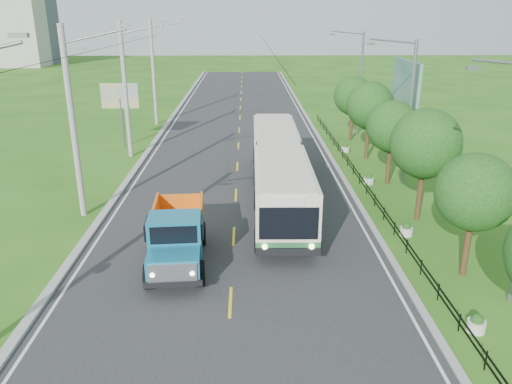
{
  "coord_description": "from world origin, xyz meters",
  "views": [
    {
      "loc": [
        0.65,
        -16.57,
        10.43
      ],
      "look_at": [
        1.13,
        7.23,
        1.9
      ],
      "focal_mm": 35.0,
      "sensor_mm": 36.0,
      "label": 1
    }
  ],
  "objects_px": {
    "planter_near": "(406,230)",
    "pole_mid": "(126,90)",
    "tree_fifth": "(370,108)",
    "planter_far": "(345,148)",
    "pole_near": "(73,123)",
    "tree_fourth": "(392,129)",
    "streetlight_mid": "(407,108)",
    "tree_second": "(474,195)",
    "billboard_left": "(120,100)",
    "streetlight_far": "(359,80)",
    "bus": "(278,166)",
    "dump_truck": "(177,232)",
    "planter_front": "(476,324)",
    "pole_far": "(154,72)",
    "tree_third": "(425,147)",
    "planter_mid": "(369,179)",
    "tree_back": "(353,98)",
    "billboard_right": "(405,88)"
  },
  "relations": [
    {
      "from": "bus",
      "to": "tree_fourth",
      "type": "bearing_deg",
      "value": 21.26
    },
    {
      "from": "pole_far",
      "to": "tree_back",
      "type": "relative_size",
      "value": 1.82
    },
    {
      "from": "bus",
      "to": "streetlight_far",
      "type": "bearing_deg",
      "value": 64.65
    },
    {
      "from": "streetlight_mid",
      "to": "streetlight_far",
      "type": "xyz_separation_m",
      "value": [
        0.0,
        14.0,
        0.0
      ]
    },
    {
      "from": "streetlight_mid",
      "to": "billboard_left",
      "type": "relative_size",
      "value": 1.74
    },
    {
      "from": "tree_third",
      "to": "tree_fourth",
      "type": "distance_m",
      "value": 6.01
    },
    {
      "from": "tree_fourth",
      "to": "streetlight_mid",
      "type": "distance_m",
      "value": 1.54
    },
    {
      "from": "pole_far",
      "to": "planter_far",
      "type": "relative_size",
      "value": 14.93
    },
    {
      "from": "streetlight_far",
      "to": "pole_far",
      "type": "bearing_deg",
      "value": 165.19
    },
    {
      "from": "streetlight_mid",
      "to": "bus",
      "type": "bearing_deg",
      "value": -162.17
    },
    {
      "from": "tree_fourth",
      "to": "billboard_left",
      "type": "bearing_deg",
      "value": 153.01
    },
    {
      "from": "pole_far",
      "to": "tree_third",
      "type": "distance_m",
      "value": 30.78
    },
    {
      "from": "tree_second",
      "to": "tree_back",
      "type": "bearing_deg",
      "value": 90.0
    },
    {
      "from": "tree_second",
      "to": "dump_truck",
      "type": "xyz_separation_m",
      "value": [
        -12.26,
        1.19,
        -2.07
      ]
    },
    {
      "from": "streetlight_mid",
      "to": "dump_truck",
      "type": "xyz_separation_m",
      "value": [
        -13.05,
        -10.67,
        -3.45
      ]
    },
    {
      "from": "tree_fifth",
      "to": "bus",
      "type": "height_order",
      "value": "tree_fifth"
    },
    {
      "from": "tree_fourth",
      "to": "tree_fifth",
      "type": "xyz_separation_m",
      "value": [
        0.0,
        6.0,
        0.27
      ]
    },
    {
      "from": "planter_front",
      "to": "bus",
      "type": "xyz_separation_m",
      "value": [
        -6.07,
        13.39,
        1.73
      ]
    },
    {
      "from": "streetlight_mid",
      "to": "pole_near",
      "type": "bearing_deg",
      "value": -165.19
    },
    {
      "from": "tree_second",
      "to": "billboard_left",
      "type": "relative_size",
      "value": 1.02
    },
    {
      "from": "pole_near",
      "to": "planter_far",
      "type": "height_order",
      "value": "pole_near"
    },
    {
      "from": "pole_near",
      "to": "bus",
      "type": "distance_m",
      "value": 11.47
    },
    {
      "from": "tree_fifth",
      "to": "tree_back",
      "type": "bearing_deg",
      "value": 90.0
    },
    {
      "from": "streetlight_far",
      "to": "planter_far",
      "type": "height_order",
      "value": "streetlight_far"
    },
    {
      "from": "tree_second",
      "to": "planter_front",
      "type": "distance_m",
      "value": 5.4
    },
    {
      "from": "pole_mid",
      "to": "tree_third",
      "type": "height_order",
      "value": "pole_mid"
    },
    {
      "from": "billboard_left",
      "to": "tree_fourth",
      "type": "bearing_deg",
      "value": -26.99
    },
    {
      "from": "pole_near",
      "to": "planter_front",
      "type": "relative_size",
      "value": 14.93
    },
    {
      "from": "dump_truck",
      "to": "planter_front",
      "type": "bearing_deg",
      "value": -29.73
    },
    {
      "from": "tree_fourth",
      "to": "planter_far",
      "type": "height_order",
      "value": "tree_fourth"
    },
    {
      "from": "pole_mid",
      "to": "dump_truck",
      "type": "bearing_deg",
      "value": -71.66
    },
    {
      "from": "planter_near",
      "to": "pole_mid",
      "type": "bearing_deg",
      "value": 138.35
    },
    {
      "from": "planter_near",
      "to": "planter_far",
      "type": "relative_size",
      "value": 1.0
    },
    {
      "from": "billboard_left",
      "to": "bus",
      "type": "bearing_deg",
      "value": -46.36
    },
    {
      "from": "tree_third",
      "to": "streetlight_far",
      "type": "height_order",
      "value": "streetlight_far"
    },
    {
      "from": "streetlight_mid",
      "to": "bus",
      "type": "relative_size",
      "value": 0.52
    },
    {
      "from": "planter_near",
      "to": "pole_far",
      "type": "bearing_deg",
      "value": 121.99
    },
    {
      "from": "tree_third",
      "to": "planter_near",
      "type": "xyz_separation_m",
      "value": [
        -1.26,
        -2.14,
        -3.7
      ]
    },
    {
      "from": "tree_back",
      "to": "dump_truck",
      "type": "relative_size",
      "value": 0.88
    },
    {
      "from": "tree_fifth",
      "to": "planter_far",
      "type": "relative_size",
      "value": 8.66
    },
    {
      "from": "tree_second",
      "to": "pole_far",
      "type": "bearing_deg",
      "value": 120.42
    },
    {
      "from": "tree_fifth",
      "to": "streetlight_mid",
      "type": "distance_m",
      "value": 6.28
    },
    {
      "from": "pole_far",
      "to": "tree_third",
      "type": "xyz_separation_m",
      "value": [
        18.12,
        -24.86,
        -1.11
      ]
    },
    {
      "from": "pole_mid",
      "to": "planter_near",
      "type": "distance_m",
      "value": 23.08
    },
    {
      "from": "streetlight_mid",
      "to": "billboard_left",
      "type": "xyz_separation_m",
      "value": [
        -20.14,
        10.0,
        -1.04
      ]
    },
    {
      "from": "tree_second",
      "to": "billboard_left",
      "type": "distance_m",
      "value": 29.2
    },
    {
      "from": "pole_mid",
      "to": "planter_mid",
      "type": "xyz_separation_m",
      "value": [
        16.86,
        -7.0,
        -4.81
      ]
    },
    {
      "from": "streetlight_far",
      "to": "billboard_left",
      "type": "height_order",
      "value": "streetlight_far"
    },
    {
      "from": "billboard_right",
      "to": "tree_fifth",
      "type": "bearing_deg",
      "value": 176.7
    },
    {
      "from": "tree_fourth",
      "to": "streetlight_mid",
      "type": "bearing_deg",
      "value": -10.15
    }
  ]
}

